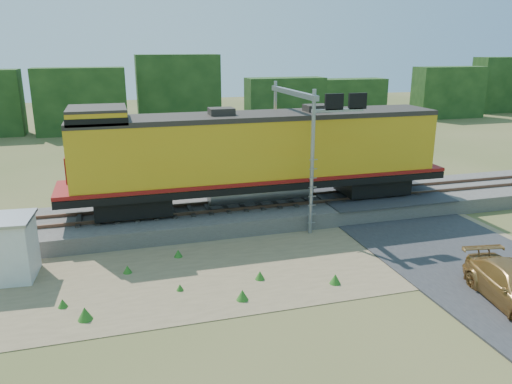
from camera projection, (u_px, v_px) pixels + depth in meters
name	position (u px, v px, depth m)	size (l,w,h in m)	color
ground	(298.00, 264.00, 21.04)	(140.00, 140.00, 0.00)	#475123
ballast	(258.00, 211.00, 26.46)	(70.00, 5.00, 0.80)	slate
rails	(258.00, 203.00, 26.32)	(70.00, 1.54, 0.16)	brown
dirt_shoulder	(250.00, 264.00, 20.96)	(26.00, 8.00, 0.03)	#8C7754
road	(431.00, 238.00, 23.57)	(7.00, 66.00, 0.86)	#38383A
tree_line_north	(177.00, 100.00, 55.19)	(130.00, 3.00, 6.50)	black
weed_clumps	(217.00, 273.00, 20.20)	(15.00, 6.20, 0.56)	#2B6B1E
locomotive	(255.00, 154.00, 25.53)	(20.11, 3.07, 5.19)	black
shed	(7.00, 248.00, 19.41)	(2.28, 2.28, 2.52)	silver
signal_gantry	(303.00, 121.00, 25.07)	(2.76, 6.20, 6.96)	gray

